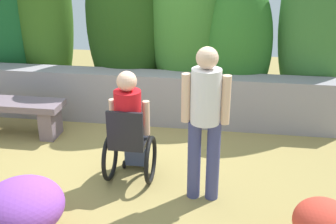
{
  "coord_description": "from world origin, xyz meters",
  "views": [
    {
      "loc": [
        1.23,
        -4.38,
        2.59
      ],
      "look_at": [
        0.59,
        -0.18,
        0.85
      ],
      "focal_mm": 44.44,
      "sensor_mm": 36.0,
      "label": 1
    }
  ],
  "objects": [
    {
      "name": "person_standing_companion",
      "position": [
        1.01,
        -0.5,
        0.97
      ],
      "size": [
        0.49,
        0.3,
        1.67
      ],
      "rotation": [
        0.0,
        0.0,
        -0.1
      ],
      "color": "#404478",
      "rests_on": "ground"
    },
    {
      "name": "flower_pot_purple_near",
      "position": [
        -0.56,
        -1.43,
        0.32
      ],
      "size": [
        0.75,
        0.75,
        0.6
      ],
      "color": "#BB6534",
      "rests_on": "ground"
    },
    {
      "name": "person_in_wheelchair",
      "position": [
        0.16,
        -0.23,
        0.62
      ],
      "size": [
        0.53,
        0.66,
        1.33
      ],
      "rotation": [
        0.0,
        0.0,
        0.0
      ],
      "color": "black",
      "rests_on": "ground"
    },
    {
      "name": "stone_bench",
      "position": [
        -1.77,
        0.71,
        0.33
      ],
      "size": [
        1.4,
        0.44,
        0.51
      ],
      "rotation": [
        0.0,
        0.0,
        0.05
      ],
      "color": "slate",
      "rests_on": "ground"
    },
    {
      "name": "ground_plane",
      "position": [
        0.0,
        0.0,
        0.0
      ],
      "size": [
        11.55,
        11.55,
        0.0
      ],
      "primitive_type": "plane",
      "color": "#97844A"
    },
    {
      "name": "hedge_backdrop",
      "position": [
        -0.2,
        2.03,
        1.5
      ],
      "size": [
        6.28,
        1.05,
        3.17
      ],
      "color": "#195628",
      "rests_on": "ground"
    },
    {
      "name": "stone_retaining_wall",
      "position": [
        0.0,
        1.46,
        0.39
      ],
      "size": [
        5.69,
        0.41,
        0.78
      ],
      "primitive_type": "cube",
      "color": "gray",
      "rests_on": "ground"
    }
  ]
}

